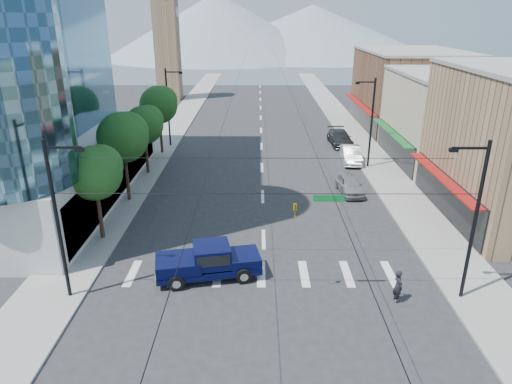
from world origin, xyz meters
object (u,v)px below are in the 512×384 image
at_px(pickup_truck, 208,261).
at_px(parked_car_near, 350,185).
at_px(pedestrian, 398,286).
at_px(parked_car_mid, 351,155).
at_px(parked_car_far, 340,138).

distance_m(pickup_truck, parked_car_near, 17.59).
relative_size(pedestrian, parked_car_mid, 0.36).
bearing_deg(parked_car_near, parked_car_far, 79.41).
xyz_separation_m(pedestrian, parked_car_near, (0.42, 16.14, -0.17)).
distance_m(parked_car_near, parked_car_far, 15.99).
bearing_deg(pickup_truck, parked_car_far, 55.36).
bearing_deg(parked_car_far, parked_car_near, -98.74).
distance_m(parked_car_near, parked_car_mid, 9.09).
bearing_deg(parked_car_far, pedestrian, -96.24).
height_order(pedestrian, parked_car_mid, pedestrian).
relative_size(parked_car_near, parked_car_far, 0.77).
bearing_deg(parked_car_far, pickup_truck, -115.54).
height_order(pedestrian, parked_car_far, pedestrian).
relative_size(pedestrian, parked_car_near, 0.42).
xyz_separation_m(pickup_truck, parked_car_far, (12.75, 29.65, -0.24)).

